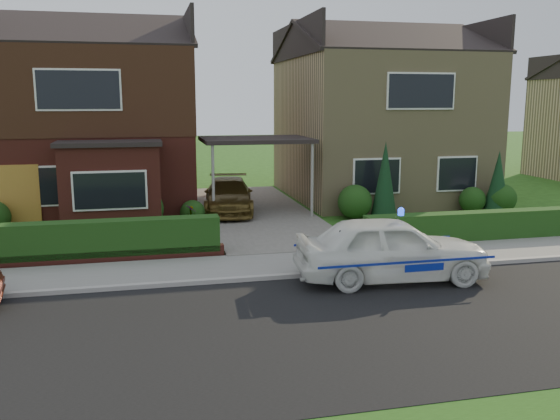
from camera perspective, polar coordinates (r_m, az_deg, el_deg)
name	(u,v)px	position (r m, az deg, el deg)	size (l,w,h in m)	color
ground	(366,324)	(11.30, 8.28, -10.78)	(120.00, 120.00, 0.00)	#204813
road	(366,324)	(11.30, 8.28, -10.78)	(60.00, 6.00, 0.02)	black
kerb	(319,274)	(14.01, 3.77, -6.19)	(60.00, 0.16, 0.12)	#9E9993
sidewalk	(307,263)	(14.98, 2.61, -5.11)	(60.00, 2.00, 0.10)	slate
driveway	(256,213)	(21.53, -2.31, -0.25)	(3.80, 12.00, 0.12)	#666059
house_left	(91,107)	(23.77, -17.76, 9.38)	(7.50, 9.53, 7.25)	maroon
house_right	(377,110)	(25.69, 9.34, 9.46)	(7.50, 8.06, 7.25)	tan
carport_link	(256,141)	(21.16, -2.34, 6.65)	(3.80, 3.00, 2.77)	black
garage_door	(3,199)	(20.45, -25.09, 1.00)	(2.20, 0.10, 2.10)	#996621
dwarf_wall	(70,259)	(15.71, -19.56, -4.49)	(7.70, 0.25, 0.36)	maroon
hedge_left	(71,265)	(15.90, -19.46, -4.98)	(7.50, 0.55, 0.90)	#1A3A12
hedge_right	(486,241)	(18.44, 19.18, -2.86)	(7.50, 0.55, 0.80)	#1A3A12
shrub_left_mid	(143,209)	(19.40, -13.06, 0.09)	(1.32, 1.32, 1.32)	#1A3A12
shrub_left_near	(193,213)	(19.79, -8.40, -0.25)	(0.84, 0.84, 0.84)	#1A3A12
shrub_right_near	(355,202)	(20.76, 7.22, 0.78)	(1.20, 1.20, 1.20)	#1A3A12
shrub_right_mid	(472,200)	(22.85, 18.03, 0.94)	(0.96, 0.96, 0.96)	#1A3A12
shrub_right_far	(502,199)	(23.12, 20.54, 1.04)	(1.08, 1.08, 1.08)	#1A3A12
conifer_a	(385,182)	(20.83, 10.04, 2.69)	(0.90, 0.90, 2.60)	black
conifer_b	(498,184)	(22.93, 20.22, 2.40)	(0.90, 0.90, 2.20)	black
police_car	(391,249)	(13.75, 10.65, -3.71)	(4.02, 4.50, 1.65)	white
driveway_car	(229,196)	(21.27, -4.98, 1.39)	(1.68, 4.13, 1.20)	brown
potted_plant_a	(147,221)	(19.10, -12.70, -1.02)	(0.37, 0.25, 0.69)	gray
potted_plant_b	(171,228)	(17.76, -10.45, -1.74)	(0.40, 0.32, 0.73)	gray
potted_plant_c	(191,217)	(19.20, -8.55, -0.70)	(0.43, 0.43, 0.77)	gray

